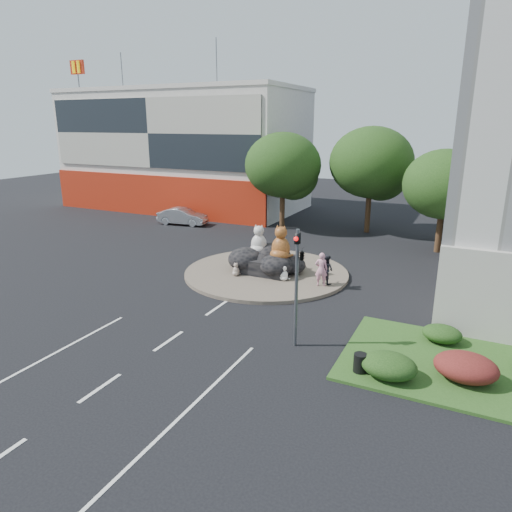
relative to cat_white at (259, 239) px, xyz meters
The scene contains 20 objects.
ground 10.64m from the cat_white, 86.11° to the right, with size 120.00×120.00×0.00m, color black.
roundabout_island 2.11m from the cat_white, 30.51° to the right, with size 10.00×10.00×0.20m, color brown.
rock_plinth 1.62m from the cat_white, 30.51° to the right, with size 3.20×2.60×0.90m, color black, non-canonical shape.
shophouse_block 24.95m from the cat_white, 134.67° to the left, with size 25.20×12.30×17.40m.
grass_verge 14.85m from the cat_white, 30.27° to the right, with size 10.00×6.00×0.12m, color #224818.
tree_left 12.50m from the cat_white, 105.47° to the left, with size 6.46×6.46×8.27m.
tree_mid 14.59m from the cat_white, 74.53° to the left, with size 6.84×6.84×8.76m.
tree_right 13.98m from the cat_white, 44.62° to the left, with size 5.70×5.70×7.30m.
hedge_near_green 13.60m from the cat_white, 44.13° to the right, with size 2.00×1.60×0.90m, color #183410.
hedge_red 14.90m from the cat_white, 34.59° to the right, with size 2.20×1.76×0.99m, color #4F1815.
hedge_back_green 12.63m from the cat_white, 26.62° to the right, with size 1.60×1.28×0.72m, color #183410.
traffic_light 10.35m from the cat_white, 55.42° to the right, with size 0.44×1.24×5.00m.
cat_white is the anchor object (origin of this frame).
cat_tabby 1.83m from the cat_white, 19.06° to the right, with size 1.28×1.11×2.14m, color #C36828, non-canonical shape.
kitten_calico 2.49m from the cat_white, 106.26° to the right, with size 0.49×0.42×0.81m, color beige, non-canonical shape.
kitten_white 3.12m from the cat_white, 33.06° to the right, with size 0.55×0.48×0.92m, color white, non-canonical shape.
pedestrian_pink 4.85m from the cat_white, 17.81° to the right, with size 0.70×0.46×1.92m, color #CE859E.
pedestrian_dark 4.91m from the cat_white, 11.73° to the right, with size 0.81×0.63×1.67m, color black.
parked_car 15.29m from the cat_white, 142.79° to the left, with size 1.60×4.60×1.52m, color #B9BBC1.
litter_bin 12.98m from the cat_white, 47.56° to the right, with size 0.50×0.50×0.71m, color black.
Camera 1 is at (11.09, -14.26, 8.97)m, focal length 32.00 mm.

